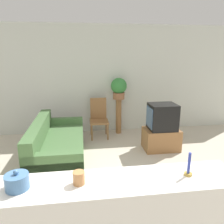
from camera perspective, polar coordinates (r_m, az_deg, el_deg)
name	(u,v)px	position (r m, az deg, el deg)	size (l,w,h in m)	color
wall_back	(85,80)	(5.61, -7.03, 8.25)	(9.00, 0.06, 2.70)	silver
couch	(57,147)	(4.30, -14.13, -8.95)	(0.90, 1.96, 0.79)	#476B3D
tv_stand	(161,139)	(4.83, 12.68, -6.90)	(0.73, 0.50, 0.46)	olive
television	(162,117)	(4.67, 12.96, -1.21)	(0.57, 0.48, 0.54)	black
wooden_chair	(99,117)	(5.36, -3.47, -1.23)	(0.44, 0.44, 0.95)	olive
plant_stand	(119,116)	(5.58, 1.73, -1.11)	(0.14, 0.14, 0.90)	olive
potted_plant	(119,88)	(5.43, 1.79, 6.37)	(0.39, 0.39, 0.53)	#8E5B3D
decorative_bowl	(17,181)	(1.92, -23.57, -16.30)	(0.18, 0.18, 0.16)	#4C7AAD
candle_jar	(79,178)	(1.85, -8.67, -16.64)	(0.10, 0.10, 0.11)	#C6844C
candlestick	(189,168)	(2.05, 19.38, -13.70)	(0.07, 0.07, 0.21)	#B7933D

